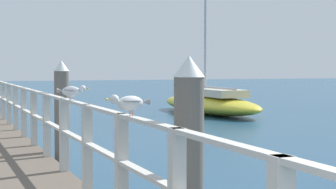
# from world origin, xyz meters

# --- Properties ---
(pier_railing) EXTENTS (0.12, 22.30, 1.13)m
(pier_railing) POSITION_xyz_m (1.09, 11.89, 1.10)
(pier_railing) COLOR beige
(pier_railing) RESTS_ON pier_deck
(dock_piling_near) EXTENTS (0.29, 0.29, 2.13)m
(dock_piling_near) POSITION_xyz_m (1.47, 4.63, 1.07)
(dock_piling_near) COLOR #6B6056
(dock_piling_near) RESTS_ON ground_plane
(dock_piling_far) EXTENTS (0.29, 0.29, 2.13)m
(dock_piling_far) POSITION_xyz_m (1.47, 10.88, 1.07)
(dock_piling_far) COLOR #6B6056
(dock_piling_far) RESTS_ON ground_plane
(seagull_foreground) EXTENTS (0.48, 0.21, 0.21)m
(seagull_foreground) POSITION_xyz_m (1.08, 5.23, 1.67)
(seagull_foreground) COLOR white
(seagull_foreground) RESTS_ON pier_railing
(seagull_background) EXTENTS (0.43, 0.29, 0.21)m
(seagull_background) POSITION_xyz_m (1.09, 8.13, 1.67)
(seagull_background) COLOR white
(seagull_background) RESTS_ON pier_railing
(boat_2) EXTENTS (2.51, 7.79, 8.17)m
(boat_2) POSITION_xyz_m (9.91, 22.55, 0.45)
(boat_2) COLOR gold
(boat_2) RESTS_ON ground_plane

